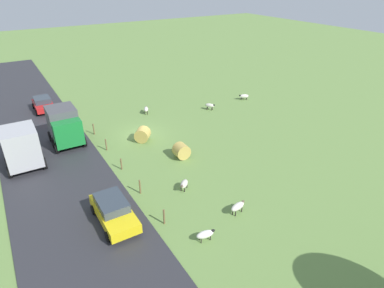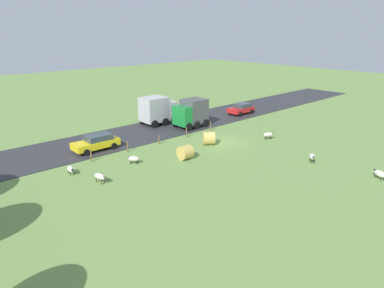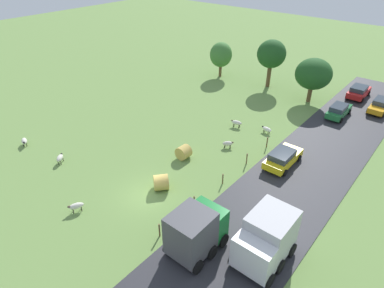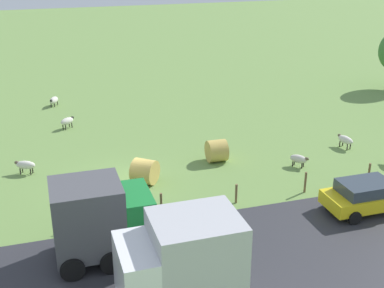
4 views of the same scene
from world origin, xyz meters
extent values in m
plane|color=#6B8E47|center=(0.00, 0.00, 0.00)|extent=(160.00, 160.00, 0.00)
cube|color=#2D2D33|center=(8.70, 0.00, 0.03)|extent=(8.00, 80.00, 0.06)
ellipsoid|color=beige|center=(0.92, 10.42, 0.49)|extent=(1.09, 1.04, 0.49)
ellipsoid|color=brown|center=(1.28, 10.75, 0.60)|extent=(0.31, 0.31, 0.20)
cylinder|color=#2D2823|center=(1.04, 10.71, 0.15)|extent=(0.07, 0.07, 0.31)
cylinder|color=#2D2823|center=(1.22, 10.51, 0.15)|extent=(0.07, 0.07, 0.31)
cylinder|color=#2D2823|center=(0.62, 10.33, 0.15)|extent=(0.07, 0.07, 0.31)
cylinder|color=#2D2823|center=(0.80, 10.13, 0.15)|extent=(0.07, 0.07, 0.31)
ellipsoid|color=silver|center=(-9.74, -1.97, 0.55)|extent=(1.06, 1.14, 0.48)
ellipsoid|color=black|center=(-10.07, -1.58, 0.66)|extent=(0.30, 0.32, 0.20)
cylinder|color=#2D2823|center=(-10.03, -1.83, 0.18)|extent=(0.07, 0.07, 0.37)
cylinder|color=#2D2823|center=(-9.83, -1.66, 0.18)|extent=(0.07, 0.07, 0.37)
cylinder|color=#2D2823|center=(-9.66, -2.29, 0.18)|extent=(0.07, 0.07, 0.37)
cylinder|color=#2D2823|center=(-9.45, -2.12, 0.18)|extent=(0.07, 0.07, 0.37)
ellipsoid|color=white|center=(2.49, 15.68, 0.45)|extent=(1.17, 0.61, 0.46)
ellipsoid|color=black|center=(1.96, 15.75, 0.56)|extent=(0.28, 0.21, 0.20)
cylinder|color=#2D2823|center=(2.16, 15.59, 0.14)|extent=(0.07, 0.07, 0.28)
cylinder|color=#2D2823|center=(2.20, 15.84, 0.14)|extent=(0.07, 0.07, 0.28)
cylinder|color=#2D2823|center=(2.78, 15.51, 0.14)|extent=(0.07, 0.07, 0.28)
cylinder|color=#2D2823|center=(2.81, 15.76, 0.14)|extent=(0.07, 0.07, 0.28)
ellipsoid|color=silver|center=(-2.81, -4.79, 0.54)|extent=(0.92, 1.21, 0.48)
ellipsoid|color=brown|center=(-3.04, -5.27, 0.65)|extent=(0.28, 0.31, 0.20)
cylinder|color=#2D2823|center=(-2.82, -5.13, 0.18)|extent=(0.07, 0.07, 0.36)
cylinder|color=#2D2823|center=(-3.06, -5.01, 0.18)|extent=(0.07, 0.07, 0.36)
cylinder|color=#2D2823|center=(-2.56, -4.57, 0.18)|extent=(0.07, 0.07, 0.36)
cylinder|color=#2D2823|center=(-2.79, -4.46, 0.18)|extent=(0.07, 0.07, 0.36)
ellipsoid|color=silver|center=(-0.78, 14.68, 0.55)|extent=(1.26, 0.70, 0.48)
ellipsoid|color=brown|center=(-1.34, 14.57, 0.66)|extent=(0.29, 0.23, 0.20)
cylinder|color=#2D2823|center=(-1.08, 14.49, 0.19)|extent=(0.07, 0.07, 0.37)
cylinder|color=#2D2823|center=(-1.13, 14.75, 0.19)|extent=(0.07, 0.07, 0.37)
cylinder|color=#2D2823|center=(-0.43, 14.62, 0.19)|extent=(0.07, 0.07, 0.37)
cylinder|color=#2D2823|center=(-0.49, 14.88, 0.19)|extent=(0.07, 0.07, 0.37)
ellipsoid|color=silver|center=(-15.43, -2.57, 0.48)|extent=(1.25, 0.94, 0.51)
ellipsoid|color=black|center=(-14.94, -2.79, 0.59)|extent=(0.31, 0.27, 0.20)
cylinder|color=#2D2823|center=(-15.09, -2.57, 0.14)|extent=(0.07, 0.07, 0.29)
cylinder|color=#2D2823|center=(-15.21, -2.83, 0.14)|extent=(0.07, 0.07, 0.29)
cylinder|color=#2D2823|center=(-15.66, -2.31, 0.14)|extent=(0.07, 0.07, 0.29)
cylinder|color=#2D2823|center=(-15.78, -2.56, 0.14)|extent=(0.07, 0.07, 0.29)
cylinder|color=tan|center=(0.32, 1.40, 0.68)|extent=(1.82, 1.80, 1.36)
cylinder|color=tan|center=(-1.29, 6.14, 0.66)|extent=(1.34, 1.15, 1.32)
cylinder|color=brown|center=(2.60, 26.55, 1.15)|extent=(0.55, 0.55, 2.30)
ellipsoid|color=#1E4C1E|center=(2.60, 26.55, 3.75)|extent=(4.54, 4.54, 3.86)
cylinder|color=brown|center=(-11.73, 26.72, 1.00)|extent=(0.43, 0.43, 2.01)
ellipsoid|color=#3D7533|center=(-11.73, 26.72, 3.38)|extent=(3.31, 3.31, 3.66)
cylinder|color=brown|center=(-4.05, 27.77, 1.64)|extent=(0.56, 0.56, 3.29)
ellipsoid|color=#1E4C1E|center=(-4.05, 27.77, 4.72)|extent=(3.94, 3.94, 3.83)
cylinder|color=brown|center=(3.94, -2.48, 0.58)|extent=(0.12, 0.12, 1.15)
cylinder|color=brown|center=(3.94, 1.41, 0.56)|extent=(0.12, 0.12, 1.13)
cylinder|color=brown|center=(3.94, 5.29, 0.51)|extent=(0.12, 0.12, 1.03)
cylinder|color=brown|center=(3.94, 9.18, 0.58)|extent=(0.12, 0.12, 1.16)
cylinder|color=brown|center=(3.94, 13.07, 0.57)|extent=(0.12, 0.12, 1.14)
cube|color=#197F33|center=(6.71, -0.31, 1.69)|extent=(2.47, 1.20, 2.30)
cube|color=#4C4C51|center=(6.71, -2.30, 2.01)|extent=(2.47, 2.77, 2.95)
cylinder|color=black|center=(5.48, -0.31, 0.54)|extent=(0.30, 0.96, 0.96)
cylinder|color=black|center=(7.95, -0.31, 0.54)|extent=(0.30, 0.96, 0.96)
cylinder|color=black|center=(5.48, -1.60, 0.54)|extent=(0.30, 0.96, 0.96)
cylinder|color=black|center=(7.95, -1.60, 0.54)|extent=(0.30, 0.96, 0.96)
cylinder|color=black|center=(5.48, -3.13, 0.54)|extent=(0.30, 0.96, 0.96)
cylinder|color=black|center=(7.95, -3.13, 0.54)|extent=(0.30, 0.96, 0.96)
cube|color=white|center=(10.64, -1.13, 1.69)|extent=(2.58, 1.20, 2.30)
cube|color=#B2B2B7|center=(10.64, 1.01, 2.06)|extent=(2.58, 3.07, 3.05)
cylinder|color=black|center=(11.94, -1.13, 0.54)|extent=(0.30, 0.96, 0.96)
cylinder|color=black|center=(9.35, -1.13, 0.54)|extent=(0.30, 0.96, 0.96)
cylinder|color=black|center=(11.94, 0.24, 0.54)|extent=(0.30, 0.96, 0.96)
cylinder|color=black|center=(9.35, 0.24, 0.54)|extent=(0.30, 0.96, 0.96)
cylinder|color=black|center=(11.94, 1.93, 0.54)|extent=(0.30, 0.96, 0.96)
cylinder|color=black|center=(9.35, 1.93, 0.54)|extent=(0.30, 0.96, 0.96)
cube|color=#237238|center=(7.12, 24.59, 0.71)|extent=(1.70, 4.44, 0.67)
cube|color=#333D47|center=(7.12, 24.26, 1.33)|extent=(1.50, 2.44, 0.56)
cylinder|color=black|center=(6.27, 26.04, 0.38)|extent=(0.22, 0.64, 0.64)
cylinder|color=black|center=(7.97, 26.04, 0.38)|extent=(0.22, 0.64, 0.64)
cylinder|color=black|center=(6.27, 23.15, 0.38)|extent=(0.22, 0.64, 0.64)
cylinder|color=black|center=(7.97, 23.15, 0.38)|extent=(0.22, 0.64, 0.64)
cube|color=yellow|center=(6.61, 11.23, 0.71)|extent=(1.95, 4.57, 0.66)
cube|color=#333D47|center=(6.61, 10.89, 1.32)|extent=(1.72, 2.51, 0.56)
cylinder|color=black|center=(5.63, 12.71, 0.38)|extent=(0.22, 0.64, 0.64)
cylinder|color=black|center=(7.58, 12.71, 0.38)|extent=(0.22, 0.64, 0.64)
cylinder|color=black|center=(5.63, 9.74, 0.38)|extent=(0.22, 0.64, 0.64)
cylinder|color=black|center=(7.58, 9.74, 0.38)|extent=(0.22, 0.64, 0.64)
cube|color=red|center=(7.16, 31.98, 0.74)|extent=(1.97, 4.40, 0.73)
cube|color=#333D47|center=(7.16, 31.65, 1.39)|extent=(1.73, 2.42, 0.56)
cylinder|color=black|center=(6.18, 33.41, 0.38)|extent=(0.22, 0.64, 0.64)
cylinder|color=black|center=(8.15, 33.41, 0.38)|extent=(0.22, 0.64, 0.64)
cylinder|color=black|center=(6.18, 30.55, 0.38)|extent=(0.22, 0.64, 0.64)
cylinder|color=black|center=(8.15, 30.55, 0.38)|extent=(0.22, 0.64, 0.64)
cube|color=orange|center=(10.47, 29.17, 0.70)|extent=(1.75, 4.39, 0.63)
cube|color=#333D47|center=(10.47, 29.50, 1.29)|extent=(1.54, 2.41, 0.56)
cylinder|color=black|center=(11.35, 27.74, 0.38)|extent=(0.22, 0.64, 0.64)
cylinder|color=black|center=(9.60, 27.74, 0.38)|extent=(0.22, 0.64, 0.64)
cylinder|color=black|center=(9.60, 30.59, 0.38)|extent=(0.22, 0.64, 0.64)
camera|label=1|loc=(10.99, 28.18, 14.57)|focal=30.79mm
camera|label=2|loc=(-24.30, 26.06, 11.56)|focal=32.18mm
camera|label=3|loc=(16.47, -13.90, 18.22)|focal=31.09mm
camera|label=4|loc=(24.89, -3.57, 12.34)|focal=47.36mm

